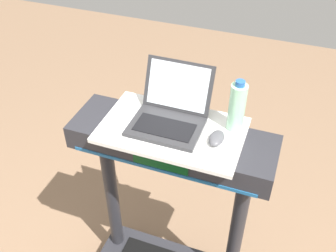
# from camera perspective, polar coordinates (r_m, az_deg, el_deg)

# --- Properties ---
(desk_board) EXTENTS (0.61, 0.37, 0.02)m
(desk_board) POSITION_cam_1_polar(r_m,az_deg,el_deg) (1.65, 0.60, -0.59)
(desk_board) COLOR white
(desk_board) RESTS_ON treadmill_base
(laptop) EXTENTS (0.30, 0.31, 0.22)m
(laptop) POSITION_cam_1_polar(r_m,az_deg,el_deg) (1.65, 0.29, 1.91)
(laptop) COLOR #2D2D30
(laptop) RESTS_ON desk_board
(computer_mouse) EXTENTS (0.06, 0.10, 0.03)m
(computer_mouse) POSITION_cam_1_polar(r_m,az_deg,el_deg) (1.58, 7.13, -1.77)
(computer_mouse) COLOR #4C4C51
(computer_mouse) RESTS_ON desk_board
(water_bottle) EXTENTS (0.07, 0.07, 0.23)m
(water_bottle) POSITION_cam_1_polar(r_m,az_deg,el_deg) (1.61, 10.07, 2.78)
(water_bottle) COLOR #9EDBB2
(water_bottle) RESTS_ON desk_board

